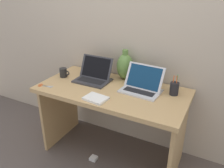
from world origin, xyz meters
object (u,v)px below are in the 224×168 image
at_px(green_vase, 125,66).
at_px(power_brick, 94,158).
at_px(laptop_left, 94,74).
at_px(scissors, 43,86).
at_px(pen_cup, 174,88).
at_px(laptop_right, 142,85).
at_px(coffee_mug, 63,73).
at_px(notebook_stack, 96,98).

distance_m(green_vase, power_brick, 0.98).
height_order(laptop_left, scissors, laptop_left).
bearing_deg(green_vase, laptop_left, -145.00).
bearing_deg(power_brick, pen_cup, 26.11).
bearing_deg(laptop_right, laptop_left, 179.57).
bearing_deg(scissors, coffee_mug, 82.33).
bearing_deg(green_vase, scissors, -139.51).
bearing_deg(notebook_stack, power_brick, 142.27).
height_order(coffee_mug, power_brick, coffee_mug).
bearing_deg(scissors, pen_cup, 19.09).
relative_size(laptop_right, pen_cup, 1.92).
xyz_separation_m(laptop_left, scissors, (-0.36, -0.34, -0.06)).
bearing_deg(scissors, power_brick, 8.66).
bearing_deg(scissors, laptop_right, 21.47).
bearing_deg(pen_cup, laptop_left, -176.33).
bearing_deg(coffee_mug, notebook_stack, -26.08).
height_order(laptop_left, laptop_right, laptop_left).
relative_size(laptop_right, power_brick, 5.16).
height_order(coffee_mug, pen_cup, pen_cup).
distance_m(laptop_left, green_vase, 0.32).
bearing_deg(power_brick, laptop_left, 115.51).
bearing_deg(power_brick, scissors, -171.34).
relative_size(green_vase, power_brick, 4.26).
bearing_deg(laptop_right, pen_cup, 11.14).
relative_size(laptop_right, notebook_stack, 1.92).
bearing_deg(notebook_stack, laptop_left, 123.15).
xyz_separation_m(green_vase, scissors, (-0.61, -0.52, -0.13)).
bearing_deg(power_brick, coffee_mug, 156.78).
bearing_deg(power_brick, laptop_right, 35.09).
bearing_deg(power_brick, notebook_stack, -37.73).
bearing_deg(pen_cup, coffee_mug, -173.44).
xyz_separation_m(laptop_left, pen_cup, (0.78, 0.05, -0.00)).
bearing_deg(pen_cup, notebook_stack, -144.71).
distance_m(laptop_left, notebook_stack, 0.41).
bearing_deg(laptop_left, laptop_right, -0.43).
distance_m(coffee_mug, scissors, 0.27).
bearing_deg(pen_cup, power_brick, -153.89).
xyz_separation_m(laptop_right, scissors, (-0.86, -0.34, -0.06)).
height_order(notebook_stack, pen_cup, pen_cup).
bearing_deg(laptop_left, pen_cup, 3.67).
distance_m(green_vase, pen_cup, 0.55).
height_order(notebook_stack, coffee_mug, coffee_mug).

